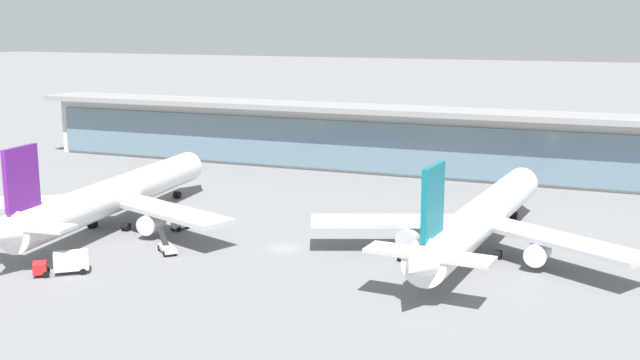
{
  "coord_description": "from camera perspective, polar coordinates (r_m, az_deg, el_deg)",
  "views": [
    {
      "loc": [
        48.38,
        -106.3,
        34.21
      ],
      "look_at": [
        0.0,
        14.8,
        7.91
      ],
      "focal_mm": 44.55,
      "sensor_mm": 36.0,
      "label": 1
    }
  ],
  "objects": [
    {
      "name": "airliner_centre_stand",
      "position": [
        120.05,
        11.43,
        -2.71
      ],
      "size": [
        49.58,
        64.66,
        17.21
      ],
      "color": "white",
      "rests_on": "ground"
    },
    {
      "name": "ground_plane",
      "position": [
        121.7,
        -2.6,
        -4.94
      ],
      "size": [
        1200.0,
        1200.0,
        0.0
      ],
      "primitive_type": "plane",
      "color": "slate"
    },
    {
      "name": "safety_cone_bravo",
      "position": [
        121.92,
        -18.11,
        -5.32
      ],
      "size": [
        0.62,
        0.62,
        0.7
      ],
      "color": "orange",
      "rests_on": "ground"
    },
    {
      "name": "service_truck_under_wing_white",
      "position": [
        121.4,
        -10.95,
        -4.78
      ],
      "size": [
        5.85,
        5.68,
        2.7
      ],
      "color": "silver",
      "rests_on": "ground"
    },
    {
      "name": "airliner_left_stand",
      "position": [
        137.09,
        -14.65,
        -1.1
      ],
      "size": [
        49.54,
        64.66,
        17.21
      ],
      "color": "white",
      "rests_on": "ground"
    },
    {
      "name": "service_truck_near_nose_white",
      "position": [
        134.05,
        -10.02,
        -3.18
      ],
      "size": [
        2.37,
        3.2,
        2.05
      ],
      "color": "silver",
      "rests_on": "ground"
    },
    {
      "name": "terminal_building",
      "position": [
        179.78,
        5.93,
        2.91
      ],
      "size": [
        187.1,
        12.8,
        15.2
      ],
      "color": "beige",
      "rests_on": "ground"
    },
    {
      "name": "service_truck_by_tail_blue",
      "position": [
        116.04,
        6.32,
        -5.37
      ],
      "size": [
        2.64,
        3.29,
        2.05
      ],
      "color": "#234C9E",
      "rests_on": "ground"
    },
    {
      "name": "service_truck_mid_apron_red",
      "position": [
        114.66,
        -17.85,
        -5.64
      ],
      "size": [
        7.15,
        6.33,
        3.1
      ],
      "color": "#B21E1E",
      "rests_on": "ground"
    }
  ]
}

